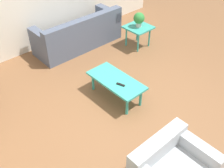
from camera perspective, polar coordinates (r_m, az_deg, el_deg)
name	(u,v)px	position (r m, az deg, el deg)	size (l,w,h in m)	color
ground_plane	(131,103)	(4.99, 4.25, -4.19)	(14.00, 14.00, 0.00)	brown
sofa	(79,35)	(6.60, -7.15, 10.57)	(0.82, 2.19, 0.84)	#4C566B
coffee_table	(116,82)	(4.88, 0.89, 0.52)	(1.14, 0.54, 0.42)	teal
side_table_plant	(138,29)	(6.54, 5.74, 11.77)	(0.59, 0.59, 0.53)	teal
potted_plant	(139,19)	(6.42, 5.90, 13.95)	(0.27, 0.27, 0.35)	#B2ADA3
remote_control	(121,85)	(4.72, 1.89, -0.12)	(0.16, 0.09, 0.02)	black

